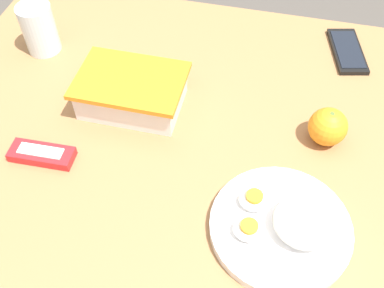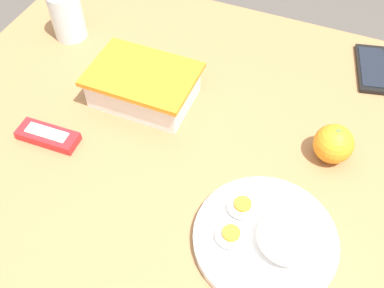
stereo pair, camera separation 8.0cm
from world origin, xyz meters
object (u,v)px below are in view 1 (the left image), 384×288
object	(u,v)px
cell_phone	(347,51)
food_container	(132,93)
drinking_glass	(39,29)
rice_plate	(285,225)
candy_bar	(42,154)
orange_fruit	(328,127)

from	to	relation	value
cell_phone	food_container	bearing A→B (deg)	-147.68
drinking_glass	rice_plate	bearing A→B (deg)	-30.37
food_container	drinking_glass	distance (m)	0.28
candy_bar	rice_plate	bearing A→B (deg)	-6.25
food_container	rice_plate	bearing A→B (deg)	-33.61
food_container	cell_phone	bearing A→B (deg)	32.32
rice_plate	orange_fruit	bearing A→B (deg)	75.67
rice_plate	drinking_glass	bearing A→B (deg)	149.63
cell_phone	drinking_glass	distance (m)	0.68
food_container	cell_phone	world-z (taller)	food_container
drinking_glass	cell_phone	bearing A→B (deg)	12.09
orange_fruit	drinking_glass	size ratio (longest dim) A/B	0.66
food_container	orange_fruit	xyz separation A→B (m)	(0.38, -0.00, 0.00)
drinking_glass	candy_bar	bearing A→B (deg)	-65.79
cell_phone	rice_plate	bearing A→B (deg)	-100.85
candy_bar	cell_phone	world-z (taller)	candy_bar
drinking_glass	food_container	bearing A→B (deg)	-25.82
food_container	rice_plate	world-z (taller)	food_container
food_container	cell_phone	size ratio (longest dim) A/B	1.30
candy_bar	drinking_glass	size ratio (longest dim) A/B	1.09
orange_fruit	rice_plate	distance (m)	0.22
orange_fruit	drinking_glass	bearing A→B (deg)	168.74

